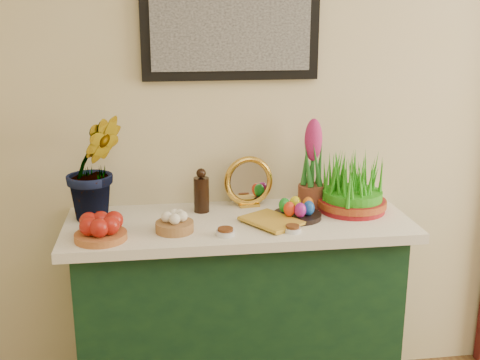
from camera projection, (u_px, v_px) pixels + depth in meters
name	position (u px, v px, depth m)	size (l,w,h in m)	color
sideboard	(238.00, 321.00, 2.59)	(1.30, 0.45, 0.85)	#15391C
tablecloth	(238.00, 224.00, 2.46)	(1.40, 0.55, 0.04)	white
hyacinth_green	(94.00, 151.00, 2.39)	(0.28, 0.24, 0.57)	#247025
apple_bowl	(100.00, 229.00, 2.23)	(0.21, 0.21, 0.10)	#A85E2E
garlic_basket	(175.00, 223.00, 2.31)	(0.15, 0.15, 0.08)	olive
vinegar_cruet	(201.00, 193.00, 2.53)	(0.06, 0.06, 0.19)	black
mirror	(249.00, 182.00, 2.60)	(0.22, 0.08, 0.22)	gold
book	(256.00, 225.00, 2.34)	(0.15, 0.22, 0.03)	gold
spice_dish_left	(225.00, 232.00, 2.28)	(0.07, 0.07, 0.03)	silver
spice_dish_right	(292.00, 229.00, 2.31)	(0.07, 0.07, 0.03)	silver
egg_plate	(297.00, 211.00, 2.46)	(0.24, 0.24, 0.08)	black
hyacinth_pink	(312.00, 168.00, 2.57)	(0.12, 0.12, 0.39)	brown
wheatgrass_sabzeh	(353.00, 187.00, 2.53)	(0.29, 0.29, 0.24)	maroon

